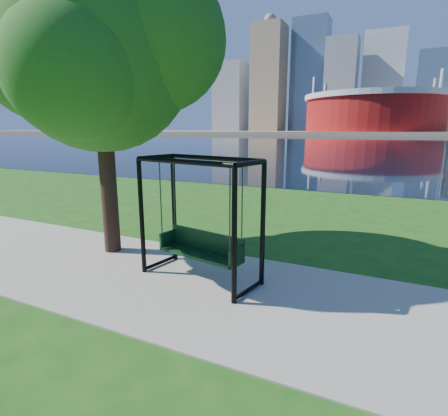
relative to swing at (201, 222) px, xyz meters
The scene contains 8 objects.
ground 1.36m from the swing, ahead, with size 900.00×900.00×0.00m, color #1E5114.
path 1.40m from the swing, 38.96° to the right, with size 120.00×4.00×0.03m, color #9E937F.
river 102.10m from the swing, 89.71° to the left, with size 900.00×180.00×0.02m, color black.
far_bank 306.09m from the swing, 89.90° to the left, with size 900.00×228.00×2.00m, color #937F60.
stadium 235.64m from the swing, 92.31° to the left, with size 83.00×83.00×32.00m.
skyline 321.38m from the swing, 90.67° to the left, with size 392.00×66.00×96.50m.
swing is the anchor object (origin of this frame).
park_tree 4.79m from the swing, 169.42° to the left, with size 5.74×5.18×7.13m.
Camera 1 is at (2.96, -6.22, 3.14)m, focal length 28.00 mm.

